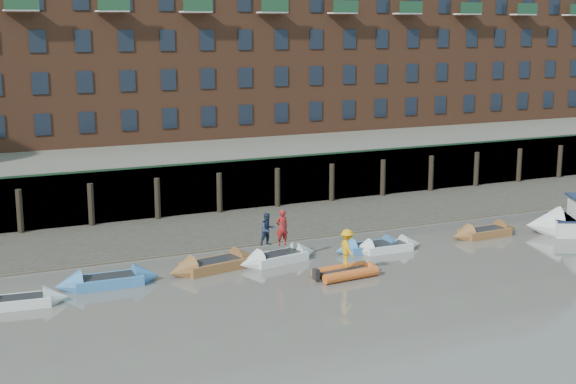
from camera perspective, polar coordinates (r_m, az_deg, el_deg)
ground at (r=33.17m, az=11.94°, el=-8.97°), size 220.00×220.00×0.00m
foreshore at (r=48.05m, az=-1.07°, el=-2.24°), size 110.00×8.00×0.50m
mud_band at (r=45.06m, az=0.70°, el=-3.18°), size 110.00×1.60×0.10m
river_wall at (r=51.64m, az=-3.07°, el=0.54°), size 110.00×1.23×3.30m
bank_terrace at (r=64.27m, az=-7.67°, el=2.66°), size 110.00×28.00×3.20m
apartment_terrace at (r=64.46m, az=-8.22°, el=12.68°), size 80.60×15.56×20.98m
rowboat_0 at (r=35.85m, az=-18.64°, el=-7.40°), size 4.21×1.65×1.19m
rowboat_1 at (r=37.47m, az=-12.67°, el=-6.18°), size 4.78×1.57×1.37m
rowboat_2 at (r=39.08m, az=-5.24°, el=-5.18°), size 5.09×2.32×1.43m
rowboat_3 at (r=40.19m, az=-0.71°, el=-4.69°), size 4.66×2.10×1.31m
rowboat_4 at (r=42.36m, az=5.86°, el=-3.92°), size 4.09×1.28×1.18m
rowboat_5 at (r=42.45m, az=7.02°, el=-3.92°), size 4.07×1.31×1.17m
rowboat_6 at (r=46.38m, az=13.82°, el=-2.80°), size 4.48×1.41×1.29m
rib_tender at (r=38.02m, az=4.25°, el=-5.67°), size 3.21×1.69×0.55m
person_rower_a at (r=39.79m, az=-0.44°, el=-2.53°), size 0.67×0.44×1.81m
person_rower_b at (r=39.76m, az=-1.46°, el=-2.67°), size 0.86×0.71×1.64m
person_rib_crew at (r=37.64m, az=4.23°, el=-3.99°), size 0.79×1.23×1.79m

